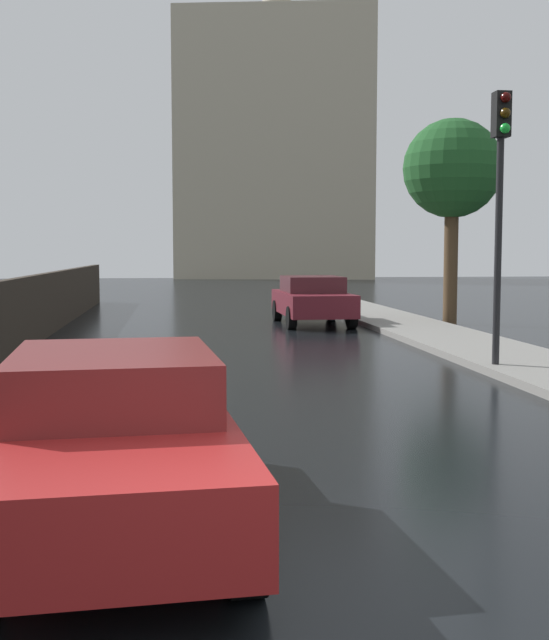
# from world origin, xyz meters

# --- Properties ---
(car_maroon_near_kerb) EXTENTS (1.91, 4.09, 1.36)m
(car_maroon_near_kerb) POSITION_xyz_m (2.71, 19.06, 0.71)
(car_maroon_near_kerb) COLOR maroon
(car_maroon_near_kerb) RESTS_ON ground
(car_red_mid_road) EXTENTS (1.98, 4.20, 1.32)m
(car_red_mid_road) POSITION_xyz_m (-1.59, 2.66, 0.68)
(car_red_mid_road) COLOR maroon
(car_red_mid_road) RESTS_ON ground
(traffic_light) EXTENTS (0.26, 0.39, 4.57)m
(traffic_light) POSITION_xyz_m (4.30, 9.74, 3.29)
(traffic_light) COLOR black
(traffic_light) RESTS_ON sidewalk_strip
(street_tree_mid) EXTENTS (2.76, 2.76, 5.77)m
(street_tree_mid) POSITION_xyz_m (6.62, 18.72, 4.32)
(street_tree_mid) COLOR #4C3823
(street_tree_mid) RESTS_ON ground
(distant_tower) EXTENTS (16.06, 10.59, 25.95)m
(distant_tower) POSITION_xyz_m (6.75, 59.32, 10.19)
(distant_tower) COLOR #B2A88E
(distant_tower) RESTS_ON ground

